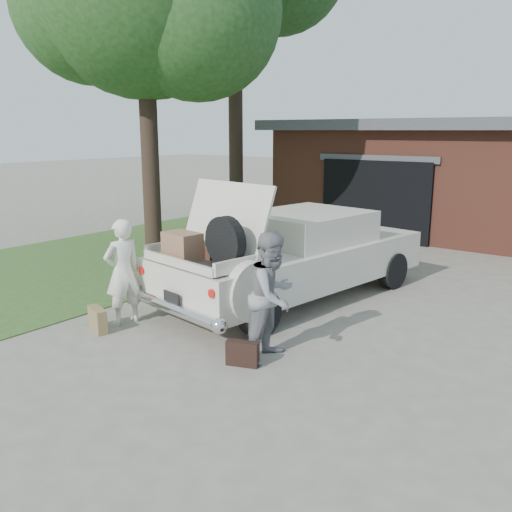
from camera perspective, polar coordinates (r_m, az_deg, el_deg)
The scene contains 8 objects.
ground at distance 8.25m, azimuth -2.56°, elevation -8.22°, with size 90.00×90.00×0.00m, color gray.
grass_strip at distance 14.04m, azimuth -11.97°, elevation 0.52°, with size 6.00×16.00×0.02m, color #2D4C1E.
house at distance 17.85m, azimuth 24.67°, elevation 7.66°, with size 12.80×7.80×3.30m.
sedan at distance 9.79m, azimuth 3.91°, elevation 0.11°, with size 2.87×5.71×2.21m.
woman_left at distance 8.71m, azimuth -13.84°, elevation -1.65°, with size 0.61×0.40×1.68m, color silver.
woman_right at distance 7.18m, azimuth 1.77°, elevation -4.21°, with size 0.84×0.65×1.72m, color gray.
suitcase_left at distance 8.65m, azimuth -16.33°, elevation -6.44°, with size 0.48×0.15×0.37m, color olive.
suitcase_right at distance 7.15m, azimuth -1.43°, elevation -10.23°, with size 0.43×0.14×0.33m, color black.
Camera 1 is at (4.95, -5.88, 3.00)m, focal length 38.00 mm.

